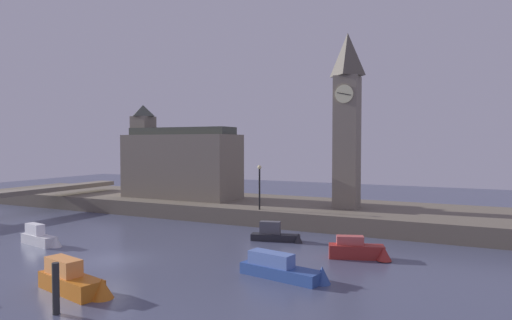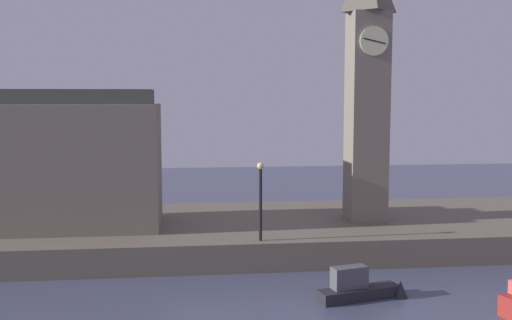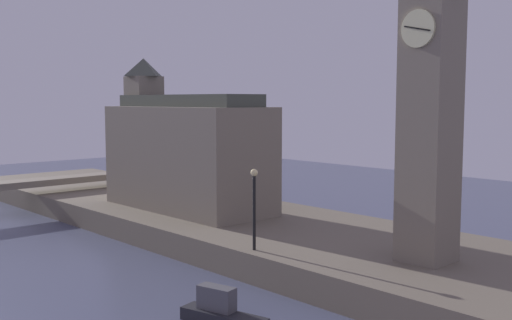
{
  "view_description": "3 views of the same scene",
  "coord_description": "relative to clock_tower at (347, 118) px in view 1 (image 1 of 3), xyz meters",
  "views": [
    {
      "loc": [
        20.58,
        -21.69,
        7.53
      ],
      "look_at": [
        2.03,
        16.9,
        5.89
      ],
      "focal_mm": 31.39,
      "sensor_mm": 36.0,
      "label": 1
    },
    {
      "loc": [
        -0.24,
        -14.77,
        8.74
      ],
      "look_at": [
        3.54,
        17.73,
        5.32
      ],
      "focal_mm": 41.71,
      "sensor_mm": 36.0,
      "label": 2
    },
    {
      "loc": [
        25.15,
        -5.07,
        8.85
      ],
      "look_at": [
        0.54,
        17.5,
        5.56
      ],
      "focal_mm": 42.71,
      "sensor_mm": 36.0,
      "label": 3
    }
  ],
  "objects": [
    {
      "name": "parliament_hall",
      "position": [
        -18.92,
        0.02,
        -4.52
      ],
      "size": [
        12.89,
        5.28,
        10.39
      ],
      "color": "slate",
      "rests_on": "far_embankment"
    },
    {
      "name": "clock_tower",
      "position": [
        0.0,
        0.0,
        0.0
      ],
      "size": [
        2.37,
        2.41,
        16.11
      ],
      "color": "slate",
      "rests_on": "far_embankment"
    },
    {
      "name": "boat_barge_dark",
      "position": [
        -2.89,
        -9.47,
        -9.39
      ],
      "size": [
        4.29,
        1.81,
        1.65
      ],
      "color": "#232328",
      "rests_on": "ground"
    },
    {
      "name": "streetlamp",
      "position": [
        -6.83,
        -4.46,
        -5.87
      ],
      "size": [
        0.36,
        0.36,
        4.02
      ],
      "color": "black",
      "rests_on": "far_embankment"
    },
    {
      "name": "mooring_post_right",
      "position": [
        -5.99,
        -27.22,
        -8.72
      ],
      "size": [
        0.31,
        0.31,
        2.29
      ],
      "primitive_type": "cylinder",
      "color": "#2D2D2D",
      "rests_on": "ground"
    },
    {
      "name": "boat_ferry_white",
      "position": [
        -18.14,
        -18.29,
        -9.32
      ],
      "size": [
        4.08,
        1.59,
        1.57
      ],
      "color": "silver",
      "rests_on": "ground"
    },
    {
      "name": "boat_patrol_orange",
      "position": [
        -7.44,
        -24.86,
        -9.25
      ],
      "size": [
        4.97,
        2.21,
        1.74
      ],
      "color": "orange",
      "rests_on": "ground"
    },
    {
      "name": "ground_plane",
      "position": [
        -10.26,
        -19.19,
        -9.86
      ],
      "size": [
        120.0,
        120.0,
        0.0
      ],
      "primitive_type": "plane",
      "color": "#474C66"
    },
    {
      "name": "boat_tour_blue",
      "position": [
        1.28,
        -18.07,
        -9.37
      ],
      "size": [
        5.57,
        2.21,
        1.63
      ],
      "color": "#2D4C93",
      "rests_on": "ground"
    },
    {
      "name": "boat_dinghy_red",
      "position": [
        3.94,
        -11.99,
        -9.31
      ],
      "size": [
        4.21,
        2.1,
        1.44
      ],
      "color": "maroon",
      "rests_on": "ground"
    },
    {
      "name": "far_embankment",
      "position": [
        -10.26,
        0.81,
        -9.11
      ],
      "size": [
        70.0,
        12.0,
        1.5
      ],
      "primitive_type": "cube",
      "color": "#6B6051",
      "rests_on": "ground"
    }
  ]
}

